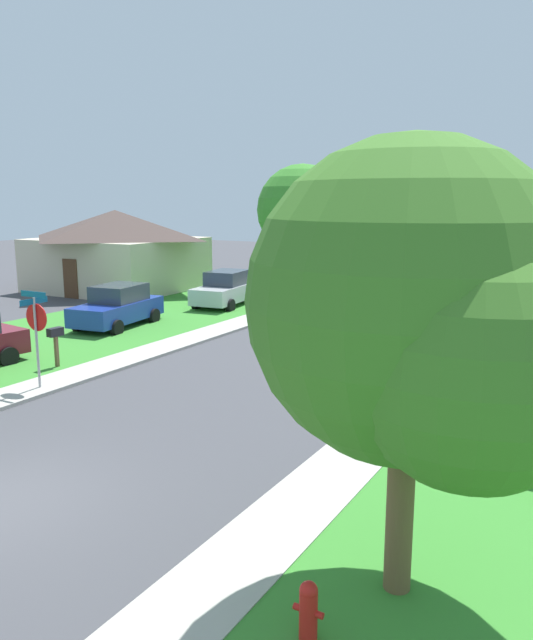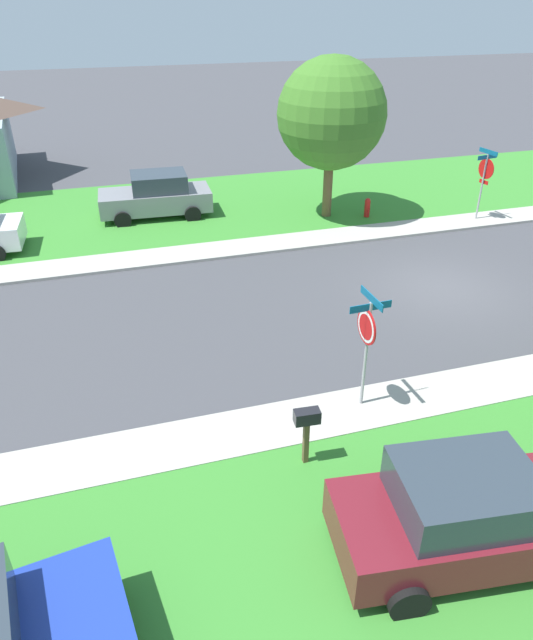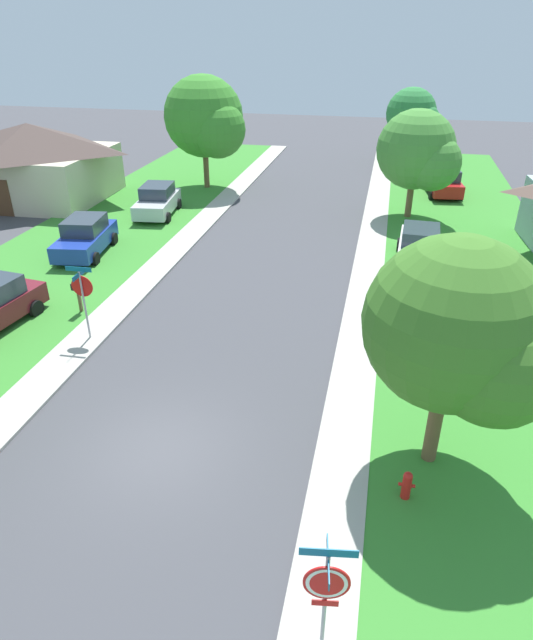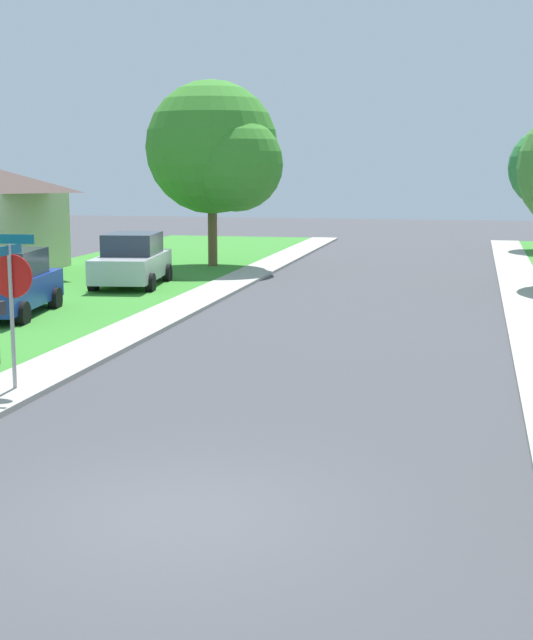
% 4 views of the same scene
% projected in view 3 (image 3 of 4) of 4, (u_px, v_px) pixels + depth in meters
% --- Properties ---
extents(ground_plane, '(120.00, 120.00, 0.00)m').
position_uv_depth(ground_plane, '(160.00, 450.00, 14.33)').
color(ground_plane, '#424247').
extents(sidewalk_east, '(1.40, 56.00, 0.10)m').
position_uv_depth(sidewalk_east, '(367.00, 280.00, 23.73)').
color(sidewalk_east, '#ADA89E').
rests_on(sidewalk_east, ground).
extents(lawn_east, '(8.00, 56.00, 0.08)m').
position_uv_depth(lawn_east, '(480.00, 290.00, 22.85)').
color(lawn_east, '#38842D').
rests_on(lawn_east, ground).
extents(sidewalk_west, '(1.40, 56.00, 0.10)m').
position_uv_depth(sidewalk_west, '(163.00, 262.00, 25.49)').
color(sidewalk_west, '#ADA89E').
rests_on(sidewalk_west, ground).
extents(lawn_west, '(8.00, 56.00, 0.08)m').
position_uv_depth(lawn_west, '(71.00, 254.00, 26.38)').
color(lawn_west, '#38842D').
rests_on(lawn_west, ground).
extents(stop_sign_near_corner, '(0.91, 0.91, 2.77)m').
position_uv_depth(stop_sign_near_corner, '(326.00, 589.00, 8.74)').
color(stop_sign_near_corner, '#9E9EA3').
rests_on(stop_sign_near_corner, ground).
extents(stop_sign_far_corner, '(0.92, 0.92, 2.77)m').
position_uv_depth(stop_sign_far_corner, '(83.00, 291.00, 18.45)').
color(stop_sign_far_corner, '#9E9EA3').
rests_on(stop_sign_far_corner, ground).
extents(car_white_near_corner, '(2.20, 4.38, 1.76)m').
position_uv_depth(car_white_near_corner, '(419.00, 245.00, 25.09)').
color(car_white_near_corner, white).
rests_on(car_white_near_corner, ground).
extents(car_red_across_road, '(2.45, 4.50, 1.76)m').
position_uv_depth(car_red_across_road, '(443.00, 182.00, 35.19)').
color(car_red_across_road, red).
rests_on(car_red_across_road, ground).
extents(car_silver_kerbside_mid, '(2.45, 4.50, 1.76)m').
position_uv_depth(car_silver_kerbside_mid, '(157.00, 201.00, 31.43)').
color(car_silver_kerbside_mid, silver).
rests_on(car_silver_kerbside_mid, ground).
extents(car_grey_behind_trees, '(2.19, 4.38, 1.76)m').
position_uv_depth(car_grey_behind_trees, '(482.00, 320.00, 18.75)').
color(car_grey_behind_trees, gray).
rests_on(car_grey_behind_trees, ground).
extents(car_blue_far_down_street, '(2.49, 4.51, 1.76)m').
position_uv_depth(car_blue_far_down_street, '(85.00, 237.00, 26.09)').
color(car_blue_far_down_street, '#1E389E').
rests_on(car_blue_far_down_street, ground).
extents(tree_sidewalk_mid, '(4.33, 4.03, 5.98)m').
position_uv_depth(tree_sidewalk_mid, '(463.00, 334.00, 12.00)').
color(tree_sidewalk_mid, brown).
rests_on(tree_sidewalk_mid, ground).
extents(tree_sidewalk_far, '(4.04, 3.75, 5.72)m').
position_uv_depth(tree_sidewalk_far, '(414.00, 115.00, 41.42)').
color(tree_sidewalk_far, brown).
rests_on(tree_sidewalk_far, ground).
extents(tree_across_right, '(4.55, 4.23, 5.94)m').
position_uv_depth(tree_across_right, '(420.00, 153.00, 29.53)').
color(tree_across_right, brown).
rests_on(tree_across_right, ground).
extents(tree_across_left, '(5.43, 5.06, 7.14)m').
position_uv_depth(tree_across_left, '(207.00, 120.00, 34.81)').
color(tree_across_left, brown).
rests_on(tree_across_left, ground).
extents(house_left_setback, '(9.15, 7.98, 4.60)m').
position_uv_depth(house_left_setback, '(33.00, 161.00, 33.73)').
color(house_left_setback, beige).
rests_on(house_left_setback, ground).
extents(fire_hydrant, '(0.38, 0.22, 0.83)m').
position_uv_depth(fire_hydrant, '(407.00, 485.00, 12.62)').
color(fire_hydrant, red).
rests_on(fire_hydrant, ground).
extents(mailbox, '(0.27, 0.50, 1.31)m').
position_uv_depth(mailbox, '(78.00, 289.00, 20.62)').
color(mailbox, brown).
rests_on(mailbox, ground).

